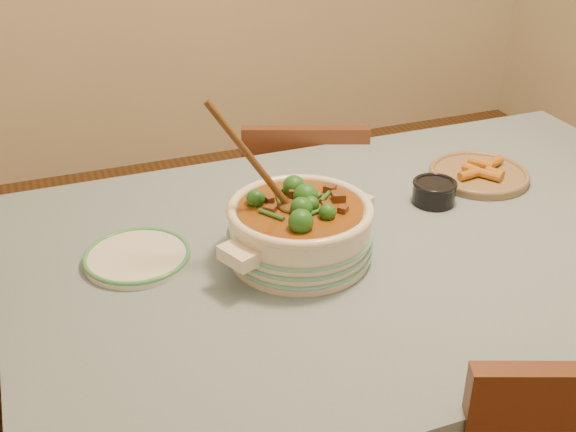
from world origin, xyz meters
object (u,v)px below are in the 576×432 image
at_px(stew_casserole, 300,226).
at_px(chair_far, 304,216).
at_px(condiment_bowl, 434,191).
at_px(fried_plate, 479,173).
at_px(dining_table, 388,272).
at_px(white_plate, 137,257).

height_order(stew_casserole, chair_far, stew_casserole).
bearing_deg(chair_far, condiment_bowl, 122.96).
distance_m(condiment_bowl, fried_plate, 0.20).
height_order(dining_table, fried_plate, fried_plate).
xyz_separation_m(dining_table, stew_casserole, (-0.22, 0.00, 0.17)).
relative_size(fried_plate, chair_far, 0.36).
xyz_separation_m(white_plate, fried_plate, (0.91, 0.08, 0.01)).
relative_size(condiment_bowl, chair_far, 0.14).
bearing_deg(fried_plate, chair_far, 122.06).
bearing_deg(condiment_bowl, fried_plate, 21.93).
height_order(white_plate, chair_far, chair_far).
bearing_deg(white_plate, stew_casserole, -18.40).
xyz_separation_m(stew_casserole, white_plate, (-0.33, 0.11, -0.07)).
distance_m(white_plate, chair_far, 0.88).
relative_size(white_plate, fried_plate, 1.05).
xyz_separation_m(dining_table, fried_plate, (0.36, 0.19, 0.11)).
bearing_deg(fried_plate, dining_table, -152.28).
distance_m(stew_casserole, condiment_bowl, 0.42).
bearing_deg(stew_casserole, chair_far, 66.99).
bearing_deg(chair_far, white_plate, 63.01).
bearing_deg(dining_table, condiment_bowl, 33.00).
relative_size(dining_table, fried_plate, 5.87).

